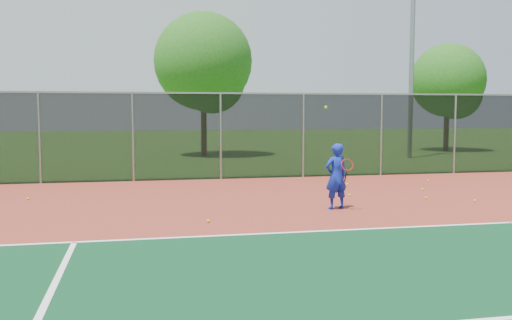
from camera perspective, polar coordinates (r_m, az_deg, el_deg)
The scene contains 14 objects.
court_apron at distance 11.59m, azimuth 18.95°, elevation -7.38°, with size 30.00×20.00×0.02m, color maroon.
fence_back at distance 20.58m, azimuth 4.75°, elevation 2.58°, with size 30.00×0.06×3.03m.
tennis_player at distance 14.06m, azimuth 8.02°, elevation -1.61°, with size 0.65×0.66×2.52m.
practice_ball_0 at distance 16.14m, azimuth 21.04°, elevation -3.81°, with size 0.07×0.07×0.07m, color #C9D719.
practice_ball_1 at distance 17.88m, azimuth 16.31°, elevation -2.84°, with size 0.07×0.07×0.07m, color #C9D719.
practice_ball_2 at distance 16.20m, azimuth 16.66°, elevation -3.65°, with size 0.07×0.07×0.07m, color #C9D719.
practice_ball_3 at distance 16.24m, azimuth 9.32°, elevation -3.48°, with size 0.07×0.07×0.07m, color #C9D719.
practice_ball_5 at distance 20.18m, azimuth 16.87°, elevation -1.97°, with size 0.07×0.07×0.07m, color #C9D719.
practice_ball_6 at distance 12.40m, azimuth -4.79°, elevation -6.10°, with size 0.07×0.07×0.07m, color #C9D719.
practice_ball_7 at distance 18.54m, azimuth 9.10°, elevation -2.42°, with size 0.07×0.07×0.07m, color #C9D719.
practice_ball_8 at distance 16.58m, azimuth -21.84°, elevation -3.61°, with size 0.07×0.07×0.07m, color #C9D719.
floodlight_n at distance 30.01m, azimuth 15.38°, elevation 12.45°, with size 0.90×0.40×11.27m.
tree_back_left at distance 30.18m, azimuth -5.08°, elevation 9.36°, with size 5.12×5.12×7.52m.
tree_back_mid at distance 35.59m, azimuth 18.81°, elevation 7.25°, with size 4.31×4.31×6.33m.
Camera 1 is at (-5.82, -7.71, 2.45)m, focal length 40.00 mm.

